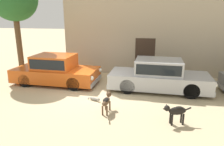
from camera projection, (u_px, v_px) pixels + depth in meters
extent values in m
plane|color=tan|center=(91.00, 92.00, 9.33)|extent=(80.00, 80.00, 0.00)
cube|color=#D15619|center=(56.00, 74.00, 10.48)|extent=(4.21, 1.92, 0.64)
cube|color=#D15619|center=(54.00, 62.00, 10.31)|extent=(1.96, 1.60, 0.66)
cube|color=black|center=(54.00, 61.00, 10.31)|extent=(1.81, 1.62, 0.46)
cube|color=#999BA0|center=(96.00, 81.00, 10.12)|extent=(0.17, 1.76, 0.20)
cube|color=#999BA0|center=(20.00, 76.00, 10.95)|extent=(0.17, 1.76, 0.20)
sphere|color=silver|center=(100.00, 70.00, 10.70)|extent=(0.20, 0.20, 0.20)
sphere|color=silver|center=(92.00, 78.00, 9.35)|extent=(0.20, 0.20, 0.20)
cube|color=red|center=(28.00, 66.00, 11.58)|extent=(0.05, 0.18, 0.18)
cube|color=red|center=(9.00, 73.00, 10.12)|extent=(0.05, 0.18, 0.18)
cylinder|color=black|center=(85.00, 74.00, 11.02)|extent=(0.63, 0.22, 0.63)
cylinder|color=black|center=(74.00, 84.00, 9.52)|extent=(0.63, 0.22, 0.63)
cylinder|color=black|center=(42.00, 72.00, 11.52)|extent=(0.63, 0.22, 0.63)
cylinder|color=black|center=(25.00, 80.00, 10.02)|extent=(0.63, 0.22, 0.63)
cube|color=#B2B5BA|center=(159.00, 80.00, 9.52)|extent=(4.49, 1.85, 0.65)
cube|color=#B2B5BA|center=(158.00, 66.00, 9.36)|extent=(2.09, 1.53, 0.64)
cube|color=black|center=(158.00, 66.00, 9.36)|extent=(1.93, 1.55, 0.45)
cube|color=#999BA0|center=(209.00, 88.00, 9.14)|extent=(0.18, 1.67, 0.20)
cube|color=#999BA0|center=(112.00, 81.00, 10.03)|extent=(0.18, 1.67, 0.20)
sphere|color=silver|center=(208.00, 76.00, 9.66)|extent=(0.20, 0.20, 0.20)
sphere|color=silver|center=(215.00, 85.00, 8.40)|extent=(0.20, 0.20, 0.20)
cube|color=red|center=(115.00, 70.00, 10.62)|extent=(0.05, 0.18, 0.18)
cube|color=red|center=(108.00, 78.00, 9.24)|extent=(0.05, 0.18, 0.18)
cylinder|color=black|center=(187.00, 80.00, 10.00)|extent=(0.67, 0.22, 0.66)
cylinder|color=black|center=(191.00, 91.00, 8.59)|extent=(0.67, 0.22, 0.66)
cylinder|color=black|center=(132.00, 77.00, 10.54)|extent=(0.67, 0.22, 0.66)
cylinder|color=black|center=(127.00, 86.00, 9.13)|extent=(0.67, 0.22, 0.66)
cube|color=red|center=(220.00, 75.00, 9.64)|extent=(0.05, 0.18, 0.18)
cube|color=tan|center=(179.00, 12.00, 13.50)|extent=(13.50, 5.73, 7.10)
cube|color=#38281E|center=(145.00, 57.00, 11.81)|extent=(1.10, 0.02, 2.10)
cylinder|color=brown|center=(106.00, 105.00, 7.60)|extent=(0.06, 0.06, 0.35)
cylinder|color=brown|center=(110.00, 106.00, 7.57)|extent=(0.06, 0.06, 0.35)
cylinder|color=brown|center=(103.00, 110.00, 7.20)|extent=(0.06, 0.06, 0.35)
cylinder|color=brown|center=(107.00, 111.00, 7.16)|extent=(0.06, 0.06, 0.35)
ellipsoid|color=brown|center=(106.00, 101.00, 7.31)|extent=(0.24, 0.67, 0.24)
ellipsoid|color=black|center=(106.00, 100.00, 7.25)|extent=(0.21, 0.37, 0.13)
sphere|color=brown|center=(109.00, 94.00, 7.66)|extent=(0.19, 0.19, 0.19)
cone|color=brown|center=(109.00, 94.00, 7.75)|extent=(0.11, 0.11, 0.10)
cone|color=brown|center=(107.00, 92.00, 7.64)|extent=(0.07, 0.07, 0.09)
cone|color=brown|center=(110.00, 92.00, 7.62)|extent=(0.07, 0.07, 0.09)
cylinder|color=brown|center=(103.00, 104.00, 6.91)|extent=(0.06, 0.22, 0.17)
cylinder|color=black|center=(172.00, 120.00, 6.52)|extent=(0.06, 0.06, 0.36)
cylinder|color=black|center=(170.00, 118.00, 6.65)|extent=(0.06, 0.06, 0.36)
cylinder|color=black|center=(183.00, 119.00, 6.56)|extent=(0.06, 0.06, 0.36)
cylinder|color=black|center=(181.00, 117.00, 6.69)|extent=(0.06, 0.06, 0.36)
ellipsoid|color=black|center=(177.00, 111.00, 6.53)|extent=(0.60, 0.35, 0.27)
ellipsoid|color=black|center=(179.00, 109.00, 6.52)|extent=(0.35, 0.26, 0.15)
sphere|color=black|center=(167.00, 108.00, 6.46)|extent=(0.18, 0.18, 0.18)
cone|color=black|center=(164.00, 109.00, 6.45)|extent=(0.13, 0.13, 0.10)
cone|color=black|center=(168.00, 107.00, 6.39)|extent=(0.08, 0.08, 0.08)
cone|color=black|center=(167.00, 105.00, 6.49)|extent=(0.08, 0.08, 0.08)
cylinder|color=black|center=(188.00, 109.00, 6.56)|extent=(0.21, 0.11, 0.12)
ellipsoid|color=gray|center=(94.00, 99.00, 8.46)|extent=(0.44, 0.30, 0.14)
sphere|color=gray|center=(99.00, 100.00, 8.32)|extent=(0.11, 0.11, 0.11)
cone|color=gray|center=(99.00, 98.00, 8.33)|extent=(0.05, 0.05, 0.04)
cone|color=gray|center=(98.00, 99.00, 8.29)|extent=(0.05, 0.05, 0.04)
cylinder|color=gray|center=(88.00, 98.00, 8.66)|extent=(0.07, 0.22, 0.04)
cylinder|color=brown|center=(20.00, 47.00, 11.54)|extent=(0.30, 0.30, 3.26)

